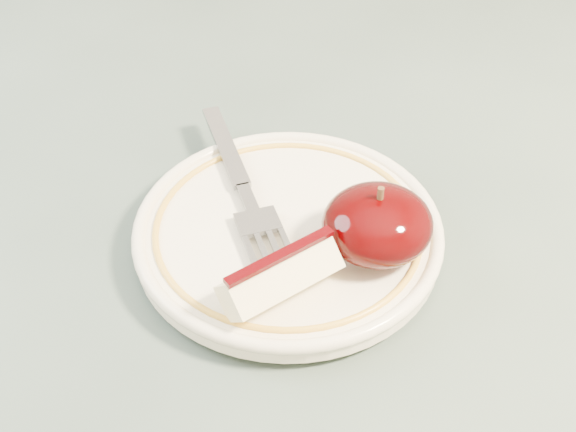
{
  "coord_description": "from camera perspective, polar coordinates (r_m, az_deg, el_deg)",
  "views": [
    {
      "loc": [
        -0.05,
        -0.3,
        1.12
      ],
      "look_at": [
        -0.01,
        0.07,
        0.78
      ],
      "focal_mm": 50.0,
      "sensor_mm": 36.0,
      "label": 1
    }
  ],
  "objects": [
    {
      "name": "fork",
      "position": [
        0.53,
        -3.21,
        2.04
      ],
      "size": [
        0.05,
        0.18,
        0.0
      ],
      "rotation": [
        0.0,
        0.0,
        1.78
      ],
      "color": "gray",
      "rests_on": "plate"
    },
    {
      "name": "apple_wedge",
      "position": [
        0.46,
        -0.55,
        -4.29
      ],
      "size": [
        0.08,
        0.06,
        0.03
      ],
      "rotation": [
        0.0,
        0.0,
        0.52
      ],
      "color": "beige",
      "rests_on": "plate"
    },
    {
      "name": "apple_half",
      "position": [
        0.49,
        6.38,
        -0.59
      ],
      "size": [
        0.07,
        0.06,
        0.05
      ],
      "color": "black",
      "rests_on": "plate"
    },
    {
      "name": "plate",
      "position": [
        0.51,
        0.0,
        -1.15
      ],
      "size": [
        0.2,
        0.2,
        0.02
      ],
      "color": "#F1E7CA",
      "rests_on": "table"
    },
    {
      "name": "table",
      "position": [
        0.55,
        1.6,
        -13.5
      ],
      "size": [
        0.9,
        0.9,
        0.75
      ],
      "color": "brown",
      "rests_on": "ground"
    }
  ]
}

